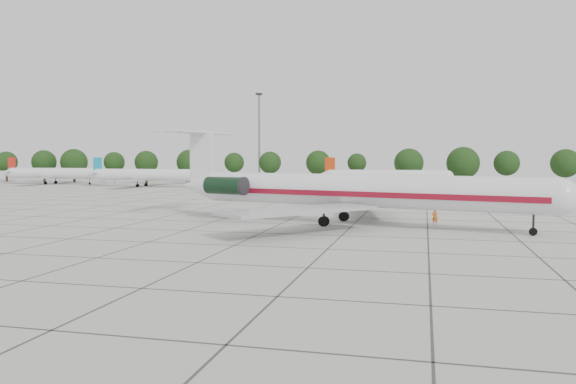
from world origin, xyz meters
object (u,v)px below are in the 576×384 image
at_px(floodlight_mast, 259,133).
at_px(bg_airliner_c, 386,177).
at_px(bg_airliner_b, 145,175).
at_px(main_airliner, 340,190).
at_px(bg_airliner_a, 53,174).
at_px(ground_crew, 435,217).

bearing_deg(floodlight_mast, bg_airliner_c, -28.41).
bearing_deg(bg_airliner_b, main_airliner, -48.22).
distance_m(bg_airliner_a, bg_airliner_b, 32.06).
bearing_deg(bg_airliner_b, floodlight_mast, 46.21).
distance_m(bg_airliner_c, floodlight_mast, 43.41).
bearing_deg(bg_airliner_a, ground_crew, -35.16).
relative_size(ground_crew, bg_airliner_a, 0.06).
bearing_deg(bg_airliner_a, bg_airliner_b, -11.89).
bearing_deg(floodlight_mast, main_airliner, -68.08).
xyz_separation_m(ground_crew, bg_airliner_a, (-101.17, 71.26, 2.05)).
bearing_deg(bg_airliner_a, bg_airliner_c, -1.59).
height_order(bg_airliner_a, bg_airliner_c, same).
bearing_deg(ground_crew, bg_airliner_b, -40.07).
bearing_deg(ground_crew, main_airliner, 13.04).
xyz_separation_m(bg_airliner_a, bg_airliner_c, (91.23, -2.53, 0.00)).
relative_size(ground_crew, bg_airliner_b, 0.06).
distance_m(bg_airliner_b, bg_airliner_c, 60.00).
xyz_separation_m(bg_airliner_b, bg_airliner_c, (59.86, 4.08, 0.00)).
xyz_separation_m(bg_airliner_b, floodlight_mast, (23.01, 24.01, 11.37)).
height_order(ground_crew, bg_airliner_c, bg_airliner_c).
bearing_deg(bg_airliner_a, main_airliner, -38.85).
distance_m(main_airliner, bg_airliner_a, 116.62).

